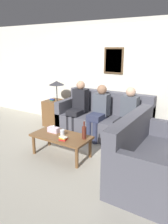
{
  "coord_description": "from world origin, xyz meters",
  "views": [
    {
      "loc": [
        2.15,
        -3.78,
        1.99
      ],
      "look_at": [
        -0.11,
        -0.16,
        0.73
      ],
      "focal_mm": 35.0,
      "sensor_mm": 36.0,
      "label": 1
    }
  ],
  "objects_px": {
    "wine_bottle": "(84,132)",
    "person_left": "(78,105)",
    "person_right": "(127,115)",
    "couch_main": "(104,121)",
    "coffee_table": "(61,138)",
    "drinking_glass": "(62,133)",
    "person_middle": "(99,110)",
    "couch_side": "(148,160)"
  },
  "relations": [
    {
      "from": "couch_main",
      "to": "person_left",
      "type": "distance_m",
      "value": 0.71
    },
    {
      "from": "drinking_glass",
      "to": "person_left",
      "type": "height_order",
      "value": "person_left"
    },
    {
      "from": "couch_side",
      "to": "person_left",
      "type": "bearing_deg",
      "value": 60.89
    },
    {
      "from": "couch_main",
      "to": "couch_side",
      "type": "xyz_separation_m",
      "value": [
        1.39,
        -1.26,
        0.0
      ]
    },
    {
      "from": "couch_side",
      "to": "drinking_glass",
      "type": "xyz_separation_m",
      "value": [
        -1.6,
        -0.04,
        0.12
      ]
    },
    {
      "from": "couch_main",
      "to": "wine_bottle",
      "type": "height_order",
      "value": "couch_main"
    },
    {
      "from": "coffee_table",
      "to": "drinking_glass",
      "type": "distance_m",
      "value": 0.11
    },
    {
      "from": "person_left",
      "to": "person_right",
      "type": "distance_m",
      "value": 1.25
    },
    {
      "from": "wine_bottle",
      "to": "person_middle",
      "type": "distance_m",
      "value": 1.07
    },
    {
      "from": "wine_bottle",
      "to": "person_left",
      "type": "relative_size",
      "value": 0.26
    },
    {
      "from": "couch_main",
      "to": "wine_bottle",
      "type": "distance_m",
      "value": 1.26
    },
    {
      "from": "person_left",
      "to": "couch_side",
      "type": "bearing_deg",
      "value": -29.11
    },
    {
      "from": "person_left",
      "to": "coffee_table",
      "type": "bearing_deg",
      "value": -71.82
    },
    {
      "from": "coffee_table",
      "to": "wine_bottle",
      "type": "distance_m",
      "value": 0.49
    },
    {
      "from": "drinking_glass",
      "to": "person_left",
      "type": "distance_m",
      "value": 1.24
    },
    {
      "from": "couch_main",
      "to": "drinking_glass",
      "type": "bearing_deg",
      "value": -99.02
    },
    {
      "from": "wine_bottle",
      "to": "person_right",
      "type": "bearing_deg",
      "value": 67.27
    },
    {
      "from": "couch_main",
      "to": "person_left",
      "type": "xyz_separation_m",
      "value": [
        -0.61,
        -0.15,
        0.34
      ]
    },
    {
      "from": "drinking_glass",
      "to": "person_middle",
      "type": "relative_size",
      "value": 0.09
    },
    {
      "from": "person_right",
      "to": "couch_main",
      "type": "bearing_deg",
      "value": 160.14
    },
    {
      "from": "couch_side",
      "to": "person_right",
      "type": "relative_size",
      "value": 1.33
    },
    {
      "from": "wine_bottle",
      "to": "couch_side",
      "type": "bearing_deg",
      "value": -1.95
    },
    {
      "from": "couch_main",
      "to": "couch_side",
      "type": "bearing_deg",
      "value": -42.28
    },
    {
      "from": "wine_bottle",
      "to": "person_left",
      "type": "distance_m",
      "value": 1.37
    },
    {
      "from": "couch_side",
      "to": "coffee_table",
      "type": "relative_size",
      "value": 1.45
    },
    {
      "from": "couch_side",
      "to": "person_right",
      "type": "height_order",
      "value": "person_right"
    },
    {
      "from": "wine_bottle",
      "to": "person_right",
      "type": "distance_m",
      "value": 1.08
    },
    {
      "from": "couch_main",
      "to": "drinking_glass",
      "type": "relative_size",
      "value": 19.44
    },
    {
      "from": "drinking_glass",
      "to": "person_left",
      "type": "xyz_separation_m",
      "value": [
        -0.4,
        1.15,
        0.22
      ]
    },
    {
      "from": "couch_main",
      "to": "person_middle",
      "type": "xyz_separation_m",
      "value": [
        -0.03,
        -0.2,
        0.33
      ]
    },
    {
      "from": "person_left",
      "to": "drinking_glass",
      "type": "bearing_deg",
      "value": -70.75
    },
    {
      "from": "couch_side",
      "to": "person_middle",
      "type": "distance_m",
      "value": 1.8
    },
    {
      "from": "couch_main",
      "to": "coffee_table",
      "type": "distance_m",
      "value": 1.34
    },
    {
      "from": "person_middle",
      "to": "person_left",
      "type": "bearing_deg",
      "value": 175.39
    },
    {
      "from": "person_middle",
      "to": "person_right",
      "type": "xyz_separation_m",
      "value": [
        0.67,
        -0.03,
        -0.0
      ]
    },
    {
      "from": "person_right",
      "to": "coffee_table",
      "type": "bearing_deg",
      "value": -128.46
    },
    {
      "from": "wine_bottle",
      "to": "person_left",
      "type": "bearing_deg",
      "value": 127.8
    },
    {
      "from": "person_left",
      "to": "person_right",
      "type": "xyz_separation_m",
      "value": [
        1.25,
        -0.08,
        -0.02
      ]
    },
    {
      "from": "couch_side",
      "to": "coffee_table",
      "type": "xyz_separation_m",
      "value": [
        -1.62,
        -0.06,
        0.01
      ]
    },
    {
      "from": "coffee_table",
      "to": "person_middle",
      "type": "relative_size",
      "value": 0.93
    },
    {
      "from": "wine_bottle",
      "to": "coffee_table",
      "type": "bearing_deg",
      "value": -167.98
    },
    {
      "from": "couch_main",
      "to": "drinking_glass",
      "type": "distance_m",
      "value": 1.33
    }
  ]
}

